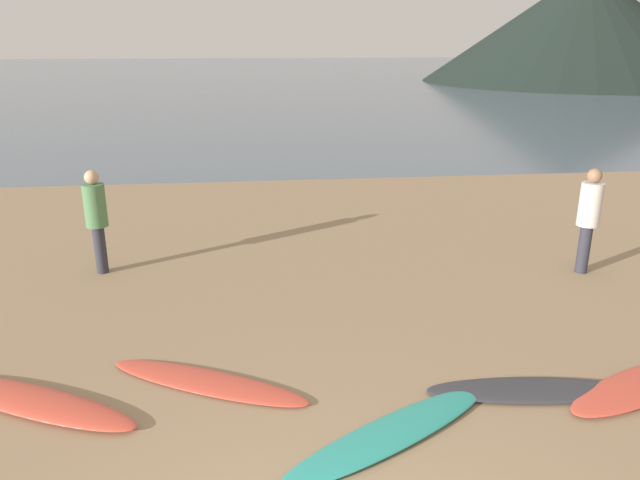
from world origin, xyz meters
name	(u,v)px	position (x,y,z in m)	size (l,w,h in m)	color
ground_plane	(271,219)	(0.00, 10.00, -0.10)	(120.00, 120.00, 0.20)	#997C5B
ocean_water	(252,74)	(0.00, 63.25, 0.00)	(140.00, 100.00, 0.01)	slate
headland_hill	(583,26)	(27.22, 47.60, 4.47)	(25.81, 25.81, 8.95)	black
surfboard_0	(34,402)	(-2.68, 3.24, 0.05)	(2.51, 0.50, 0.10)	#D84C38
surfboard_1	(207,382)	(-0.94, 3.45, 0.03)	(2.39, 0.47, 0.06)	#D84C38
surfboard_2	(390,434)	(0.84, 2.32, 0.04)	(2.54, 0.48, 0.08)	teal
surfboard_3	(531,390)	(2.49, 2.88, 0.04)	(2.23, 0.51, 0.07)	#333338
person_0	(96,213)	(-2.82, 7.00, 0.99)	(0.34, 0.34, 1.67)	#2D2D38
person_1	(589,212)	(4.84, 6.14, 1.00)	(0.34, 0.34, 1.69)	#2D2D38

